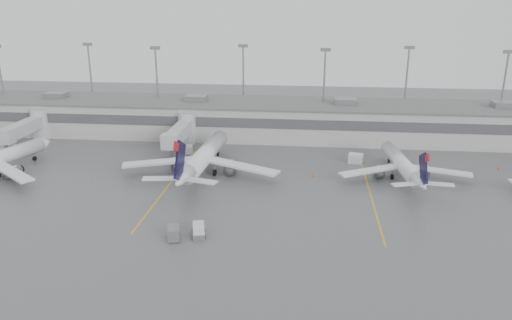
# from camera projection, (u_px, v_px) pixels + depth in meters

# --- Properties ---
(ground) EXTENTS (260.00, 260.00, 0.00)m
(ground) POSITION_uv_depth(u_px,v_px,m) (252.00, 255.00, 64.22)
(ground) COLOR #525255
(ground) RESTS_ON ground
(terminal) EXTENTS (152.00, 17.00, 9.45)m
(terminal) POSITION_uv_depth(u_px,v_px,m) (280.00, 119.00, 117.71)
(terminal) COLOR #ACACA7
(terminal) RESTS_ON ground
(light_masts) EXTENTS (142.40, 8.00, 20.60)m
(light_masts) POSITION_uv_depth(u_px,v_px,m) (282.00, 82.00, 120.72)
(light_masts) COLOR gray
(light_masts) RESTS_ON ground
(jet_bridge_left) EXTENTS (4.00, 17.20, 7.00)m
(jet_bridge_left) POSITION_uv_depth(u_px,v_px,m) (30.00, 127.00, 111.95)
(jet_bridge_left) COLOR #ABAEB0
(jet_bridge_left) RESTS_ON ground
(jet_bridge_right) EXTENTS (4.00, 17.20, 7.00)m
(jet_bridge_right) POSITION_uv_depth(u_px,v_px,m) (183.00, 131.00, 108.33)
(jet_bridge_right) COLOR #ABAEB0
(jet_bridge_right) RESTS_ON ground
(stand_markings) EXTENTS (105.25, 40.00, 0.01)m
(stand_markings) POSITION_uv_depth(u_px,v_px,m) (268.00, 188.00, 86.90)
(stand_markings) COLOR #E1B00D
(stand_markings) RESTS_ON ground
(jet_mid_left) EXTENTS (29.59, 33.23, 10.75)m
(jet_mid_left) POSITION_uv_depth(u_px,v_px,m) (203.00, 157.00, 92.67)
(jet_mid_left) COLOR white
(jet_mid_left) RESTS_ON ground
(jet_mid_right) EXTENTS (23.88, 26.89, 8.71)m
(jet_mid_right) POSITION_uv_depth(u_px,v_px,m) (403.00, 164.00, 90.46)
(jet_mid_right) COLOR white
(jet_mid_right) RESTS_ON ground
(baggage_tug) EXTENTS (2.45, 3.20, 1.84)m
(baggage_tug) POSITION_uv_depth(u_px,v_px,m) (199.00, 231.00, 69.07)
(baggage_tug) COLOR silver
(baggage_tug) RESTS_ON ground
(baggage_cart) EXTENTS (2.17, 3.01, 1.75)m
(baggage_cart) POSITION_uv_depth(u_px,v_px,m) (174.00, 233.00, 68.20)
(baggage_cart) COLOR slate
(baggage_cart) RESTS_ON ground
(gse_uld_a) EXTENTS (2.88, 2.04, 1.94)m
(gse_uld_a) POSITION_uv_depth(u_px,v_px,m) (8.00, 149.00, 105.72)
(gse_uld_a) COLOR silver
(gse_uld_a) RESTS_ON ground
(gse_uld_b) EXTENTS (2.84, 2.21, 1.79)m
(gse_uld_b) POSITION_uv_depth(u_px,v_px,m) (187.00, 149.00, 105.61)
(gse_uld_b) COLOR silver
(gse_uld_b) RESTS_ON ground
(gse_uld_c) EXTENTS (3.07, 2.39, 1.93)m
(gse_uld_c) POSITION_uv_depth(u_px,v_px,m) (356.00, 158.00, 99.51)
(gse_uld_c) COLOR silver
(gse_uld_c) RESTS_ON ground
(gse_loader) EXTENTS (2.65, 3.67, 2.10)m
(gse_loader) POSITION_uv_depth(u_px,v_px,m) (169.00, 140.00, 111.91)
(gse_loader) COLOR slate
(gse_loader) RESTS_ON ground
(cone_a) EXTENTS (0.41, 0.41, 0.65)m
(cone_a) POSITION_uv_depth(u_px,v_px,m) (21.00, 152.00, 105.63)
(cone_a) COLOR #E94804
(cone_a) RESTS_ON ground
(cone_b) EXTENTS (0.42, 0.42, 0.67)m
(cone_b) POSITION_uv_depth(u_px,v_px,m) (202.00, 162.00, 99.53)
(cone_b) COLOR #E94804
(cone_b) RESTS_ON ground
(cone_c) EXTENTS (0.47, 0.47, 0.75)m
(cone_c) POSITION_uv_depth(u_px,v_px,m) (313.00, 175.00, 92.13)
(cone_c) COLOR #E94804
(cone_c) RESTS_ON ground
(cone_d) EXTENTS (0.39, 0.39, 0.62)m
(cone_d) POSITION_uv_depth(u_px,v_px,m) (498.00, 168.00, 95.89)
(cone_d) COLOR #E94804
(cone_d) RESTS_ON ground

